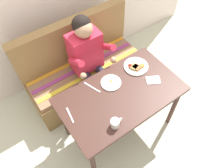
{
  "coord_description": "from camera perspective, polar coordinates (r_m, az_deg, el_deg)",
  "views": [
    {
      "loc": [
        -0.78,
        -0.92,
        2.49
      ],
      "look_at": [
        0.0,
        0.15,
        0.72
      ],
      "focal_mm": 35.43,
      "sensor_mm": 36.0,
      "label": 1
    }
  ],
  "objects": [
    {
      "name": "ground_plane",
      "position": [
        2.76,
        1.86,
        -11.03
      ],
      "size": [
        8.0,
        8.0,
        0.0
      ],
      "primitive_type": "plane",
      "color": "beige"
    },
    {
      "name": "table",
      "position": [
        2.2,
        2.29,
        -3.66
      ],
      "size": [
        1.2,
        0.7,
        0.73
      ],
      "color": "#3C231C",
      "rests_on": "ground"
    },
    {
      "name": "couch",
      "position": [
        2.85,
        -7.28,
        3.32
      ],
      "size": [
        1.44,
        0.56,
        1.0
      ],
      "color": "olive",
      "rests_on": "ground"
    },
    {
      "name": "person",
      "position": [
        2.44,
        -5.96,
        7.1
      ],
      "size": [
        0.45,
        0.61,
        1.21
      ],
      "color": "red",
      "rests_on": "ground"
    },
    {
      "name": "plate_breakfast",
      "position": [
        2.34,
        6.18,
        4.54
      ],
      "size": [
        0.26,
        0.26,
        0.05
      ],
      "color": "white",
      "rests_on": "table"
    },
    {
      "name": "plate_eggs",
      "position": [
        2.19,
        -0.27,
        0.35
      ],
      "size": [
        0.2,
        0.2,
        0.04
      ],
      "color": "white",
      "rests_on": "table"
    },
    {
      "name": "coffee_mug",
      "position": [
        1.92,
        0.85,
        -10.05
      ],
      "size": [
        0.12,
        0.08,
        0.09
      ],
      "color": "white",
      "rests_on": "table"
    },
    {
      "name": "napkin",
      "position": [
        2.26,
        10.59,
        1.01
      ],
      "size": [
        0.17,
        0.16,
        0.01
      ],
      "primitive_type": "cube",
      "rotation": [
        0.0,
        0.0,
        -0.51
      ],
      "color": "silver",
      "rests_on": "table"
    },
    {
      "name": "fork",
      "position": [
        2.04,
        -10.78,
        -7.87
      ],
      "size": [
        0.04,
        0.17,
        0.0
      ],
      "primitive_type": "cube",
      "rotation": [
        0.0,
        0.0,
        -0.15
      ],
      "color": "silver",
      "rests_on": "table"
    },
    {
      "name": "knife",
      "position": [
        2.18,
        -5.16,
        -0.84
      ],
      "size": [
        0.08,
        0.19,
        0.0
      ],
      "primitive_type": "cube",
      "rotation": [
        0.0,
        0.0,
        0.33
      ],
      "color": "silver",
      "rests_on": "table"
    }
  ]
}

